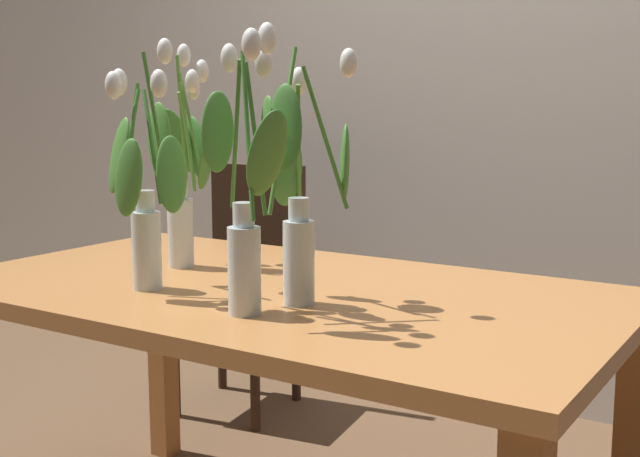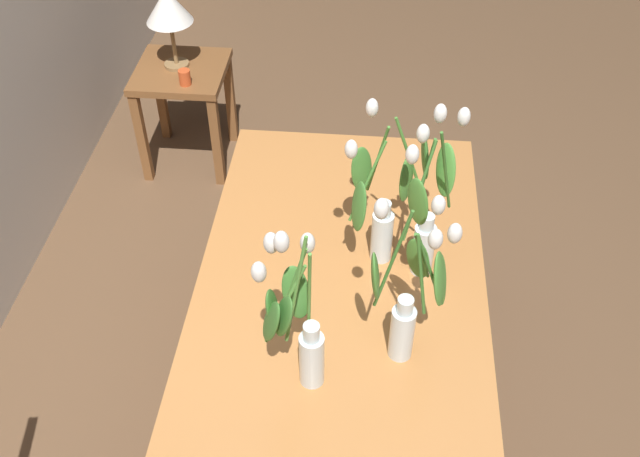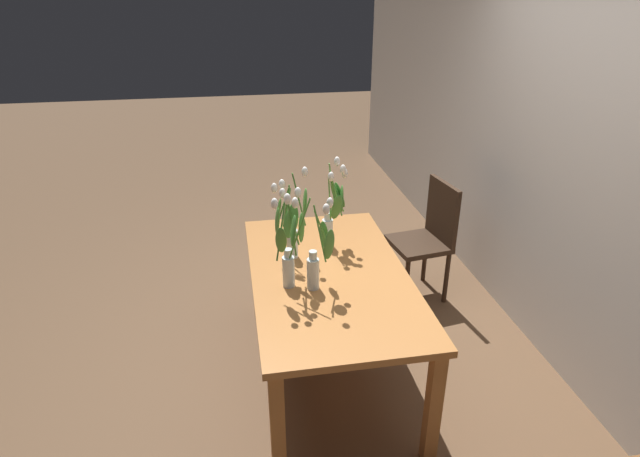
% 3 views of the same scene
% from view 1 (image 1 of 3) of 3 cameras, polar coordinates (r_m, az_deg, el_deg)
% --- Properties ---
extents(room_wall_rear, '(9.00, 0.10, 2.70)m').
position_cam_1_polar(room_wall_rear, '(3.24, 12.75, 11.74)').
color(room_wall_rear, beige).
rests_on(room_wall_rear, ground).
extents(dining_table, '(1.60, 0.90, 0.74)m').
position_cam_1_polar(dining_table, '(1.96, -3.07, -6.61)').
color(dining_table, '#B7753D').
rests_on(dining_table, ground).
extents(tulip_vase_0, '(0.22, 0.22, 0.58)m').
position_cam_1_polar(tulip_vase_0, '(1.89, -12.07, 2.23)').
color(tulip_vase_0, silver).
rests_on(tulip_vase_0, dining_table).
extents(tulip_vase_1, '(0.23, 0.27, 0.58)m').
position_cam_1_polar(tulip_vase_1, '(1.73, -1.28, 1.52)').
color(tulip_vase_1, silver).
rests_on(tulip_vase_1, dining_table).
extents(tulip_vase_2, '(0.27, 0.19, 0.56)m').
position_cam_1_polar(tulip_vase_2, '(1.65, -5.13, 1.55)').
color(tulip_vase_2, silver).
rests_on(tulip_vase_2, dining_table).
extents(tulip_vase_3, '(0.21, 0.17, 0.58)m').
position_cam_1_polar(tulip_vase_3, '(2.19, -9.32, 3.33)').
color(tulip_vase_3, silver).
rests_on(tulip_vase_3, dining_table).
extents(dining_chair, '(0.45, 0.45, 0.93)m').
position_cam_1_polar(dining_chair, '(3.18, -5.17, -2.98)').
color(dining_chair, '#382619').
rests_on(dining_chair, ground).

